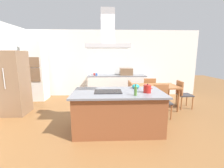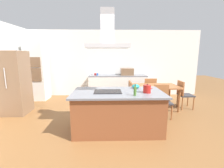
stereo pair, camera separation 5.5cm
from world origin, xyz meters
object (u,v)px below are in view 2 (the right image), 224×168
(cooktop, at_px, (108,91))
(mixing_bowl, at_px, (136,86))
(coffee_mug_red, at_px, (95,74))
(wall_oven_stack, at_px, (37,71))
(dining_table, at_px, (155,88))
(chair_facing_back_wall, at_px, (150,89))
(countertop_microwave, at_px, (127,72))
(chair_at_right_end, at_px, (183,93))
(chair_at_left_end, at_px, (127,93))
(chair_facing_island, at_px, (162,99))
(olive_oil_bottle, at_px, (135,91))
(refrigerator, at_px, (12,83))
(tea_kettle, at_px, (147,89))
(coffee_mug_blue, at_px, (97,74))
(range_hood, at_px, (107,36))

(cooktop, height_order, mixing_bowl, mixing_bowl)
(coffee_mug_red, height_order, wall_oven_stack, wall_oven_stack)
(dining_table, xyz_separation_m, chair_facing_back_wall, (0.00, 0.67, -0.16))
(countertop_microwave, xyz_separation_m, chair_at_right_end, (1.64, -1.45, -0.53))
(mixing_bowl, bearing_deg, dining_table, 52.72)
(chair_at_left_end, relative_size, chair_facing_island, 1.00)
(olive_oil_bottle, xyz_separation_m, refrigerator, (-3.30, 1.50, -0.09))
(tea_kettle, relative_size, refrigerator, 0.12)
(coffee_mug_blue, bearing_deg, olive_oil_bottle, -73.34)
(tea_kettle, relative_size, range_hood, 0.24)
(olive_oil_bottle, relative_size, chair_facing_back_wall, 0.25)
(countertop_microwave, height_order, coffee_mug_red, countertop_microwave)
(cooktop, xyz_separation_m, chair_at_right_end, (2.43, 1.43, -0.40))
(mixing_bowl, height_order, chair_facing_back_wall, mixing_bowl)
(tea_kettle, xyz_separation_m, wall_oven_stack, (-3.52, 2.77, 0.11))
(chair_at_left_end, bearing_deg, coffee_mug_blue, 125.77)
(chair_facing_back_wall, distance_m, range_hood, 3.03)
(mixing_bowl, height_order, coffee_mug_red, mixing_bowl)
(wall_oven_stack, bearing_deg, chair_facing_island, -24.22)
(chair_at_left_end, xyz_separation_m, chair_facing_back_wall, (0.92, 0.67, 0.00))
(refrigerator, bearing_deg, cooktop, -22.57)
(olive_oil_bottle, height_order, chair_facing_back_wall, olive_oil_bottle)
(chair_at_right_end, bearing_deg, coffee_mug_red, 153.84)
(wall_oven_stack, bearing_deg, coffee_mug_blue, 4.22)
(tea_kettle, relative_size, coffee_mug_red, 2.39)
(cooktop, relative_size, chair_at_left_end, 0.67)
(coffee_mug_blue, xyz_separation_m, dining_table, (1.91, -1.39, -0.28))
(olive_oil_bottle, xyz_separation_m, chair_at_right_end, (1.88, 1.78, -0.49))
(cooktop, relative_size, coffee_mug_blue, 6.67)
(coffee_mug_blue, relative_size, wall_oven_stack, 0.04)
(tea_kettle, distance_m, dining_table, 1.72)
(coffee_mug_red, distance_m, coffee_mug_blue, 0.11)
(tea_kettle, distance_m, coffee_mug_blue, 3.19)
(refrigerator, distance_m, chair_at_left_end, 3.39)
(mixing_bowl, relative_size, range_hood, 0.21)
(countertop_microwave, height_order, chair_at_right_end, countertop_microwave)
(tea_kettle, xyz_separation_m, countertop_microwave, (-0.06, 3.00, 0.05))
(refrigerator, distance_m, dining_table, 4.28)
(tea_kettle, xyz_separation_m, refrigerator, (-3.60, 1.27, -0.08))
(coffee_mug_red, distance_m, refrigerator, 2.84)
(tea_kettle, height_order, chair_facing_back_wall, tea_kettle)
(chair_at_left_end, bearing_deg, chair_facing_back_wall, 36.01)
(wall_oven_stack, height_order, chair_facing_island, wall_oven_stack)
(tea_kettle, bearing_deg, chair_facing_back_wall, 73.30)
(chair_facing_island, bearing_deg, coffee_mug_red, 133.70)
(mixing_bowl, xyz_separation_m, countertop_microwave, (0.10, 2.54, 0.09))
(countertop_microwave, relative_size, coffee_mug_red, 5.56)
(refrigerator, bearing_deg, range_hood, -22.57)
(olive_oil_bottle, height_order, chair_facing_island, olive_oil_bottle)
(refrigerator, height_order, chair_facing_island, refrigerator)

